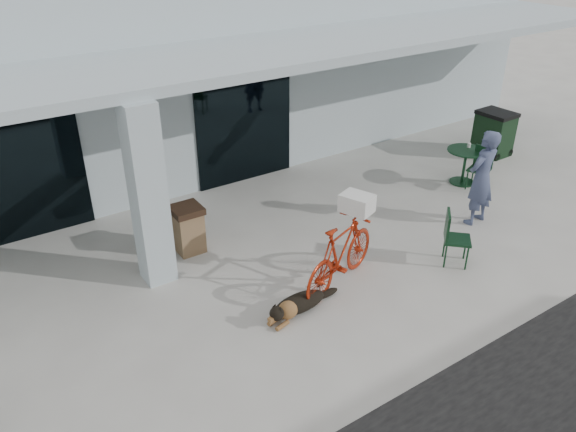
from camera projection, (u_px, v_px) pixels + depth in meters
ground at (307, 316)px, 8.75m from camera, size 80.00×80.00×0.00m
building at (109, 63)px, 13.88m from camera, size 22.00×7.00×4.50m
storefront_glass_left at (5, 175)px, 10.17m from camera, size 2.80×0.06×2.70m
storefront_glass_right at (244, 124)px, 12.62m from camera, size 2.40×0.06×2.70m
column at (148, 196)px, 8.95m from camera, size 0.50×0.50×3.12m
overhang at (191, 64)px, 9.84m from camera, size 22.00×2.80×0.18m
bicycle at (341, 254)px, 9.22m from camera, size 2.07×1.23×1.20m
laundry_basket at (357, 203)px, 9.18m from camera, size 0.53×0.61×0.30m
dog at (299, 302)px, 8.78m from camera, size 1.13×0.61×0.36m
cup_near_dog at (308, 287)px, 9.34m from camera, size 0.10×0.10×0.11m
cafe_table_far at (464, 166)px, 12.88m from camera, size 0.95×0.95×0.81m
cafe_chair_far_a at (457, 239)px, 9.85m from camera, size 0.67×0.67×1.00m
cafe_chair_far_b at (479, 169)px, 12.55m from camera, size 0.60×0.57×0.97m
person at (482, 178)px, 10.97m from camera, size 0.76×0.54×1.95m
cup_on_table at (469, 145)px, 12.80m from camera, size 0.08×0.08×0.10m
trash_receptacle at (188, 229)px, 10.24m from camera, size 0.54×0.54×0.91m
wheeled_bin at (494, 133)px, 14.37m from camera, size 0.72×0.90×1.13m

